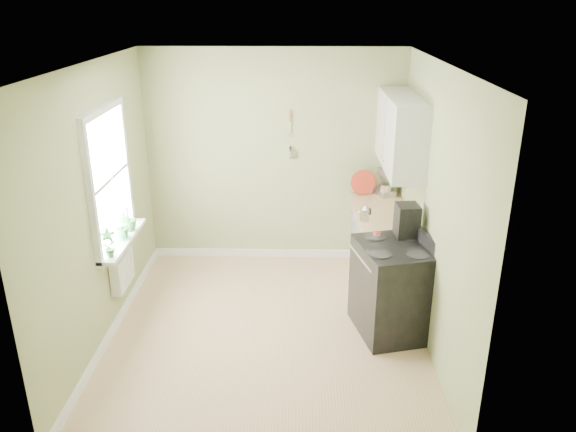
{
  "coord_description": "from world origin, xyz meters",
  "views": [
    {
      "loc": [
        0.33,
        -4.99,
        3.24
      ],
      "look_at": [
        0.2,
        0.55,
        1.07
      ],
      "focal_mm": 35.0,
      "sensor_mm": 36.0,
      "label": 1
    }
  ],
  "objects_px": {
    "stove": "(393,288)",
    "kettle": "(365,213)",
    "coffee_maker": "(406,224)",
    "stand_mixer": "(385,182)"
  },
  "relations": [
    {
      "from": "stove",
      "to": "coffee_maker",
      "type": "xyz_separation_m",
      "value": [
        0.13,
        0.25,
        0.61
      ]
    },
    {
      "from": "stand_mixer",
      "to": "kettle",
      "type": "distance_m",
      "value": 0.98
    },
    {
      "from": "stove",
      "to": "stand_mixer",
      "type": "xyz_separation_m",
      "value": [
        0.11,
        1.69,
        0.58
      ]
    },
    {
      "from": "stove",
      "to": "stand_mixer",
      "type": "relative_size",
      "value": 2.86
    },
    {
      "from": "kettle",
      "to": "coffee_maker",
      "type": "xyz_separation_m",
      "value": [
        0.36,
        -0.52,
        0.09
      ]
    },
    {
      "from": "stove",
      "to": "coffee_maker",
      "type": "height_order",
      "value": "coffee_maker"
    },
    {
      "from": "kettle",
      "to": "stand_mixer",
      "type": "bearing_deg",
      "value": 69.69
    },
    {
      "from": "stand_mixer",
      "to": "kettle",
      "type": "bearing_deg",
      "value": -110.31
    },
    {
      "from": "stove",
      "to": "kettle",
      "type": "relative_size",
      "value": 6.05
    },
    {
      "from": "coffee_maker",
      "to": "kettle",
      "type": "bearing_deg",
      "value": 124.67
    }
  ]
}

